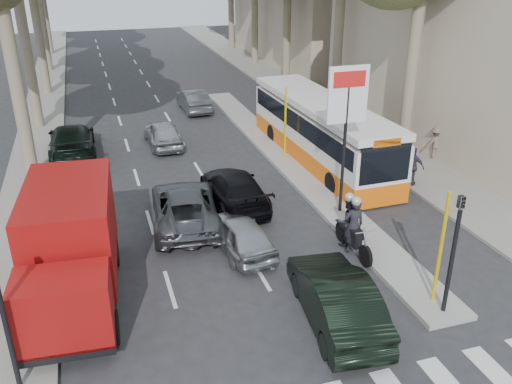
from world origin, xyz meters
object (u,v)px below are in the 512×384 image
Objects in this scene: city_bus at (321,129)px; motorcycle at (351,225)px; silver_hatchback at (240,234)px; red_truck at (71,247)px; dark_hatchback at (336,297)px.

motorcycle is (-2.40, -7.95, -0.62)m from city_bus.
red_truck reaches higher than silver_hatchback.
motorcycle is (3.50, -1.03, 0.32)m from silver_hatchback.
silver_hatchback is 9.14m from city_bus.
city_bus is at bearing -136.91° from silver_hatchback.
red_truck reaches higher than motorcycle.
red_truck is (-6.60, 3.17, 0.96)m from dark_hatchback.
red_truck is at bearing -179.48° from motorcycle.
motorcycle is (8.68, 0.16, -0.77)m from red_truck.
red_truck is (-5.18, -1.19, 1.09)m from silver_hatchback.
silver_hatchback is 0.58× the size of red_truck.
silver_hatchback is 1.50× the size of motorcycle.
red_truck is at bearing -19.24° from dark_hatchback.
silver_hatchback is at bearing 17.26° from red_truck.
motorcycle is at bearing -115.54° from dark_hatchback.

